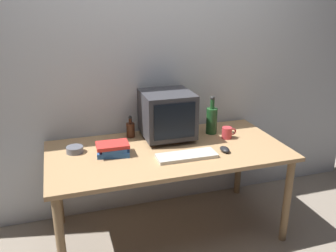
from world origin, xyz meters
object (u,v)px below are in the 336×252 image
(keyboard, at_px, (187,156))
(cd_spindle, at_px, (75,150))
(crt_monitor, at_px, (167,115))
(bottle_short, at_px, (131,129))
(computer_mouse, at_px, (225,149))
(bottle_tall, at_px, (212,119))
(mug, at_px, (227,133))
(book_stack, at_px, (113,149))

(keyboard, xyz_separation_m, cd_spindle, (-0.73, 0.32, 0.01))
(crt_monitor, xyz_separation_m, bottle_short, (-0.27, 0.11, -0.13))
(computer_mouse, bearing_deg, crt_monitor, 128.59)
(computer_mouse, xyz_separation_m, bottle_short, (-0.58, 0.49, 0.05))
(bottle_tall, xyz_separation_m, bottle_short, (-0.64, 0.12, -0.05))
(keyboard, height_order, bottle_short, bottle_short)
(keyboard, distance_m, mug, 0.49)
(book_stack, bearing_deg, computer_mouse, -13.63)
(crt_monitor, distance_m, keyboard, 0.43)
(keyboard, relative_size, bottle_tall, 1.35)
(keyboard, xyz_separation_m, computer_mouse, (0.29, 0.01, 0.01))
(bottle_tall, distance_m, cd_spindle, 1.09)
(book_stack, bearing_deg, cd_spindle, 153.85)
(crt_monitor, xyz_separation_m, keyboard, (0.02, -0.39, -0.18))
(book_stack, bearing_deg, keyboard, -22.19)
(computer_mouse, height_order, bottle_short, bottle_short)
(book_stack, relative_size, mug, 2.03)
(computer_mouse, height_order, cd_spindle, cd_spindle)
(bottle_short, relative_size, cd_spindle, 1.48)
(crt_monitor, bearing_deg, computer_mouse, -50.58)
(computer_mouse, bearing_deg, book_stack, 165.54)
(mug, bearing_deg, crt_monitor, 161.58)
(crt_monitor, relative_size, book_stack, 1.60)
(bottle_short, relative_size, book_stack, 0.73)
(crt_monitor, height_order, bottle_short, crt_monitor)
(keyboard, distance_m, cd_spindle, 0.80)
(computer_mouse, relative_size, bottle_short, 0.56)
(bottle_short, bearing_deg, keyboard, -59.85)
(book_stack, xyz_separation_m, mug, (0.90, 0.05, 0.00))
(bottle_short, bearing_deg, bottle_tall, -10.17)
(crt_monitor, height_order, computer_mouse, crt_monitor)
(crt_monitor, distance_m, cd_spindle, 0.74)
(bottle_tall, bearing_deg, keyboard, -133.02)
(bottle_tall, relative_size, cd_spindle, 2.60)
(book_stack, bearing_deg, mug, 2.92)
(mug, distance_m, cd_spindle, 1.16)
(keyboard, height_order, book_stack, book_stack)
(computer_mouse, xyz_separation_m, cd_spindle, (-1.03, 0.31, 0.00))
(crt_monitor, height_order, cd_spindle, crt_monitor)
(keyboard, bearing_deg, bottle_short, 121.07)
(crt_monitor, distance_m, mug, 0.49)
(bottle_short, bearing_deg, cd_spindle, -158.43)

